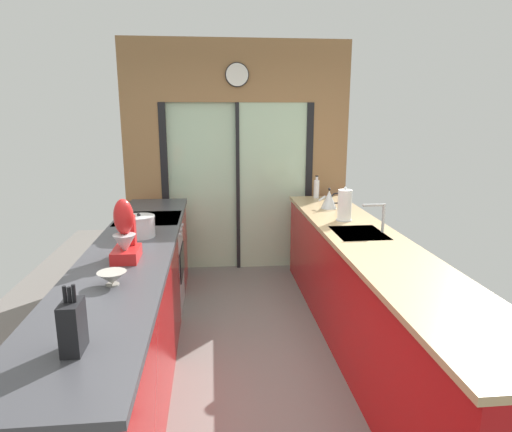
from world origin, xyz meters
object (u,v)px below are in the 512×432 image
Objects in this scene: mixing_bowl at (112,278)px; oven_range at (151,265)px; stand_mixer at (125,237)px; soap_bottle at (316,188)px; kettle at (329,199)px; knife_block at (73,326)px; stock_pot at (139,226)px; paper_towel_roll at (345,205)px.

oven_range is at bearing 90.63° from mixing_bowl.
stand_mixer is at bearing -89.13° from oven_range.
oven_range is at bearing -155.30° from soap_bottle.
oven_range is 2.06m from soap_bottle.
mixing_bowl is 2.63m from kettle.
soap_bottle is (1.80, 0.83, 0.58)m from oven_range.
oven_range is 3.13× the size of knife_block.
knife_block is at bearing -90.00° from stock_pot.
mixing_bowl is 0.53× the size of paper_towel_roll.
mixing_bowl is at bearing -90.00° from stand_mixer.
soap_bottle is (1.78, 1.47, 0.03)m from stock_pot.
mixing_bowl is at bearing -132.72° from kettle.
soap_bottle is (1.78, 2.04, -0.05)m from stand_mixer.
stock_pot is (-0.00, 1.02, 0.04)m from mixing_bowl.
kettle is (1.78, 1.48, -0.07)m from stand_mixer.
knife_block reaches higher than oven_range.
soap_bottle is at bearing 39.51° from stock_pot.
stock_pot is at bearing 90.00° from knife_block.
oven_range is 3.52× the size of soap_bottle.
soap_bottle is at bearing 90.23° from kettle.
mixing_bowl is 1.02m from stock_pot.
stand_mixer is 1.34× the size of paper_towel_roll.
stand_mixer reaches higher than soap_bottle.
stock_pot is at bearing -140.49° from soap_bottle.
paper_towel_roll is (1.80, -0.28, 0.61)m from oven_range.
stand_mixer is at bearing -90.00° from stock_pot.
stock_pot is 0.95× the size of soap_bottle.
paper_towel_roll is at bearing 37.95° from mixing_bowl.
kettle reaches higher than oven_range.
stand_mixer is 1.70× the size of kettle.
soap_bottle reaches higher than kettle.
paper_towel_roll is (-0.00, -0.54, 0.05)m from kettle.
mixing_bowl is at bearing 90.00° from knife_block.
stock_pot is at bearing 90.00° from stand_mixer.
oven_range is at bearing 91.65° from stock_pot.
knife_block is 1.13× the size of soap_bottle.
knife_block is 1.19× the size of stock_pot.
mixing_bowl is (0.02, -1.66, 0.51)m from oven_range.
knife_block is 3.68m from soap_bottle.
stock_pot is 2.31m from soap_bottle.
soap_bottle is 0.83× the size of paper_towel_roll.
oven_range is 2.93× the size of paper_towel_roll.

